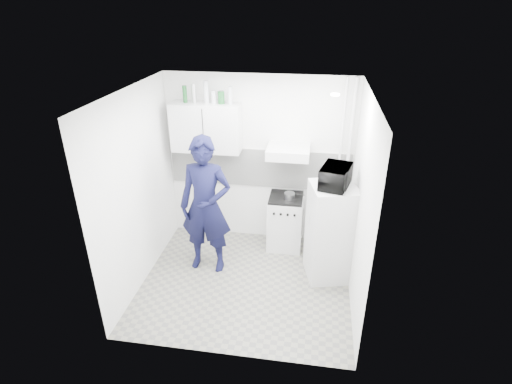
# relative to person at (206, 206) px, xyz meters

# --- Properties ---
(floor) EXTENTS (2.80, 2.80, 0.00)m
(floor) POSITION_rel_person_xyz_m (0.60, -0.30, -0.98)
(floor) COLOR gray
(floor) RESTS_ON ground
(ceiling) EXTENTS (2.80, 2.80, 0.00)m
(ceiling) POSITION_rel_person_xyz_m (0.60, -0.30, 1.62)
(ceiling) COLOR white
(ceiling) RESTS_ON wall_back
(wall_back) EXTENTS (2.80, 0.00, 2.80)m
(wall_back) POSITION_rel_person_xyz_m (0.60, 0.95, 0.32)
(wall_back) COLOR white
(wall_back) RESTS_ON floor
(wall_left) EXTENTS (0.00, 2.60, 2.60)m
(wall_left) POSITION_rel_person_xyz_m (-0.80, -0.30, 0.32)
(wall_left) COLOR white
(wall_left) RESTS_ON floor
(wall_right) EXTENTS (0.00, 2.60, 2.60)m
(wall_right) POSITION_rel_person_xyz_m (2.00, -0.30, 0.32)
(wall_right) COLOR white
(wall_right) RESTS_ON floor
(person) EXTENTS (0.73, 0.49, 1.97)m
(person) POSITION_rel_person_xyz_m (0.00, 0.00, 0.00)
(person) COLOR black
(person) RESTS_ON floor
(stove) EXTENTS (0.52, 0.52, 0.83)m
(stove) POSITION_rel_person_xyz_m (1.04, 0.70, -0.57)
(stove) COLOR silver
(stove) RESTS_ON floor
(fridge) EXTENTS (0.69, 0.69, 1.38)m
(fridge) POSITION_rel_person_xyz_m (1.70, 0.06, -0.29)
(fridge) COLOR silver
(fridge) RESTS_ON floor
(stove_top) EXTENTS (0.50, 0.50, 0.03)m
(stove_top) POSITION_rel_person_xyz_m (1.04, 0.70, -0.14)
(stove_top) COLOR black
(stove_top) RESTS_ON stove
(saucepan) EXTENTS (0.16, 0.16, 0.09)m
(saucepan) POSITION_rel_person_xyz_m (1.09, 0.66, -0.08)
(saucepan) COLOR silver
(saucepan) RESTS_ON stove_top
(microwave) EXTENTS (0.56, 0.44, 0.27)m
(microwave) POSITION_rel_person_xyz_m (1.70, 0.06, 0.53)
(microwave) COLOR black
(microwave) RESTS_ON fridge
(bottle_b) EXTENTS (0.06, 0.06, 0.24)m
(bottle_b) POSITION_rel_person_xyz_m (-0.44, 0.78, 1.34)
(bottle_b) COLOR #144C1E
(bottle_b) RESTS_ON upper_cabinet
(bottle_c) EXTENTS (0.06, 0.06, 0.26)m
(bottle_c) POSITION_rel_person_xyz_m (-0.31, 0.78, 1.35)
(bottle_c) COLOR silver
(bottle_c) RESTS_ON upper_cabinet
(bottle_d) EXTENTS (0.07, 0.07, 0.31)m
(bottle_d) POSITION_rel_person_xyz_m (-0.13, 0.78, 1.37)
(bottle_d) COLOR #B2B7BC
(bottle_d) RESTS_ON upper_cabinet
(canister_a) EXTENTS (0.07, 0.07, 0.18)m
(canister_a) POSITION_rel_person_xyz_m (-0.02, 0.78, 1.31)
(canister_a) COLOR #B2B7BC
(canister_a) RESTS_ON upper_cabinet
(canister_b) EXTENTS (0.09, 0.09, 0.18)m
(canister_b) POSITION_rel_person_xyz_m (0.08, 0.78, 1.31)
(canister_b) COLOR #144C1E
(canister_b) RESTS_ON upper_cabinet
(bottle_e) EXTENTS (0.06, 0.06, 0.24)m
(bottle_e) POSITION_rel_person_xyz_m (0.21, 0.78, 1.34)
(bottle_e) COLOR #B2B7BC
(bottle_e) RESTS_ON upper_cabinet
(upper_cabinet) EXTENTS (1.00, 0.35, 0.70)m
(upper_cabinet) POSITION_rel_person_xyz_m (-0.15, 0.78, 0.87)
(upper_cabinet) COLOR silver
(upper_cabinet) RESTS_ON wall_back
(range_hood) EXTENTS (0.60, 0.50, 0.14)m
(range_hood) POSITION_rel_person_xyz_m (1.05, 0.70, 0.59)
(range_hood) COLOR silver
(range_hood) RESTS_ON wall_back
(backsplash) EXTENTS (2.74, 0.03, 0.60)m
(backsplash) POSITION_rel_person_xyz_m (0.60, 0.94, 0.22)
(backsplash) COLOR white
(backsplash) RESTS_ON wall_back
(pipe_a) EXTENTS (0.05, 0.05, 2.60)m
(pipe_a) POSITION_rel_person_xyz_m (1.90, 0.87, 0.32)
(pipe_a) COLOR silver
(pipe_a) RESTS_ON floor
(pipe_b) EXTENTS (0.04, 0.04, 2.60)m
(pipe_b) POSITION_rel_person_xyz_m (1.78, 0.87, 0.32)
(pipe_b) COLOR silver
(pipe_b) RESTS_ON floor
(ceiling_spot_fixture) EXTENTS (0.10, 0.10, 0.02)m
(ceiling_spot_fixture) POSITION_rel_person_xyz_m (1.60, -0.10, 1.59)
(ceiling_spot_fixture) COLOR white
(ceiling_spot_fixture) RESTS_ON ceiling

